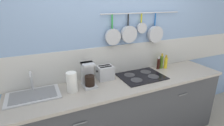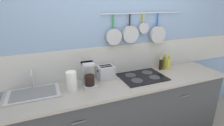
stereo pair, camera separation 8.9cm
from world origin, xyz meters
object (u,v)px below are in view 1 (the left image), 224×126
object	(u,v)px
toaster	(105,72)
bottle_dish_soap	(166,63)
bottle_hot_sauce	(158,63)
bottle_cooking_wine	(161,62)
coffee_maker	(88,76)
paper_towel_roll	(72,82)

from	to	relation	value
toaster	bottle_dish_soap	size ratio (longest dim) A/B	1.10
bottle_hot_sauce	bottle_cooking_wine	world-z (taller)	bottle_cooking_wine
coffee_maker	bottle_dish_soap	size ratio (longest dim) A/B	1.43
bottle_hot_sauce	bottle_dish_soap	size ratio (longest dim) A/B	0.95
bottle_hot_sauce	bottle_dish_soap	bearing A→B (deg)	-10.77
toaster	bottle_hot_sauce	distance (m)	0.85
bottle_hot_sauce	bottle_cooking_wine	size ratio (longest dim) A/B	0.84
paper_towel_roll	coffee_maker	xyz separation A→B (m)	(0.21, 0.06, 0.01)
toaster	paper_towel_roll	bearing A→B (deg)	-161.38
paper_towel_roll	bottle_dish_soap	distance (m)	1.44
coffee_maker	toaster	size ratio (longest dim) A/B	1.30
bottle_cooking_wine	bottle_dish_soap	world-z (taller)	bottle_cooking_wine
paper_towel_roll	bottle_hot_sauce	world-z (taller)	paper_towel_roll
toaster	bottle_dish_soap	world-z (taller)	bottle_dish_soap
bottle_dish_soap	coffee_maker	bearing A→B (deg)	-176.67
paper_towel_roll	coffee_maker	world-z (taller)	coffee_maker
coffee_maker	bottle_hot_sauce	bearing A→B (deg)	4.84
paper_towel_roll	toaster	distance (m)	0.49
paper_towel_roll	coffee_maker	distance (m)	0.22
bottle_cooking_wine	bottle_dish_soap	size ratio (longest dim) A/B	1.14
coffee_maker	bottle_dish_soap	world-z (taller)	coffee_maker
paper_towel_roll	bottle_cooking_wine	size ratio (longest dim) A/B	0.99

